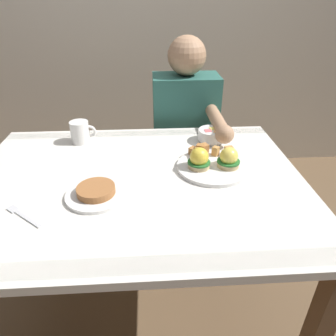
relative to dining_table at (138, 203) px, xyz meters
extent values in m
plane|color=brown|center=(0.00, 0.00, -0.63)|extent=(6.00, 6.00, 0.00)
cube|color=white|center=(0.00, 0.00, 0.09)|extent=(1.20, 0.90, 0.03)
cube|color=#3F7F51|center=(0.00, -0.40, 0.10)|extent=(1.20, 0.06, 0.00)
cube|color=#3F7F51|center=(0.00, 0.40, 0.10)|extent=(1.20, 0.06, 0.00)
cube|color=brown|center=(-0.55, 0.40, -0.28)|extent=(0.06, 0.06, 0.71)
cube|color=brown|center=(0.55, 0.40, -0.28)|extent=(0.06, 0.06, 0.71)
cylinder|color=white|center=(0.29, 0.05, 0.11)|extent=(0.27, 0.27, 0.01)
cylinder|color=tan|center=(0.23, 0.04, 0.13)|extent=(0.08, 0.08, 0.02)
cylinder|color=#286B2D|center=(0.23, 0.04, 0.14)|extent=(0.08, 0.08, 0.01)
sphere|color=yellow|center=(0.23, 0.04, 0.16)|extent=(0.07, 0.07, 0.07)
cylinder|color=tan|center=(0.34, 0.04, 0.13)|extent=(0.08, 0.08, 0.02)
cylinder|color=#286B2D|center=(0.34, 0.04, 0.14)|extent=(0.08, 0.08, 0.01)
sphere|color=#F7DB56|center=(0.34, 0.04, 0.16)|extent=(0.07, 0.07, 0.07)
cube|color=#AD7038|center=(0.26, 0.15, 0.14)|extent=(0.03, 0.03, 0.04)
cube|color=tan|center=(0.24, 0.12, 0.14)|extent=(0.03, 0.03, 0.03)
cube|color=tan|center=(0.36, 0.13, 0.14)|extent=(0.03, 0.03, 0.04)
cube|color=#AD7038|center=(0.25, 0.15, 0.14)|extent=(0.04, 0.04, 0.03)
cube|color=#B77A42|center=(0.27, 0.17, 0.14)|extent=(0.04, 0.04, 0.03)
cube|color=#AD7038|center=(0.25, 0.15, 0.14)|extent=(0.04, 0.04, 0.04)
cube|color=tan|center=(0.31, 0.13, 0.14)|extent=(0.03, 0.03, 0.04)
cube|color=#AD7038|center=(0.23, 0.15, 0.13)|extent=(0.04, 0.04, 0.03)
cylinder|color=white|center=(0.33, 0.29, 0.11)|extent=(0.10, 0.10, 0.01)
cylinder|color=white|center=(0.33, 0.29, 0.14)|extent=(0.12, 0.12, 0.04)
cube|color=#EA6B70|center=(0.31, 0.28, 0.15)|extent=(0.03, 0.03, 0.03)
cube|color=#B7E093|center=(0.33, 0.29, 0.14)|extent=(0.04, 0.04, 0.03)
cube|color=#F4DB66|center=(0.33, 0.30, 0.15)|extent=(0.03, 0.03, 0.03)
cube|color=#F4A85B|center=(0.34, 0.27, 0.15)|extent=(0.03, 0.03, 0.02)
cylinder|color=white|center=(-0.25, 0.32, 0.15)|extent=(0.08, 0.08, 0.09)
cylinder|color=black|center=(-0.25, 0.32, 0.20)|extent=(0.07, 0.07, 0.01)
torus|color=white|center=(-0.21, 0.32, 0.16)|extent=(0.06, 0.02, 0.06)
cube|color=silver|center=(-0.31, -0.21, 0.11)|extent=(0.10, 0.09, 0.00)
cube|color=silver|center=(-0.37, -0.16, 0.11)|extent=(0.04, 0.04, 0.00)
cylinder|color=white|center=(-0.13, -0.10, 0.11)|extent=(0.20, 0.20, 0.01)
cylinder|color=#A36638|center=(-0.13, -0.10, 0.13)|extent=(0.12, 0.12, 0.02)
cylinder|color=#33333D|center=(0.16, 0.53, -0.41)|extent=(0.11, 0.11, 0.45)
cylinder|color=#33333D|center=(0.34, 0.53, -0.41)|extent=(0.11, 0.11, 0.45)
cube|color=#2D665B|center=(0.25, 0.63, 0.07)|extent=(0.34, 0.20, 0.50)
sphere|color=tan|center=(0.25, 0.63, 0.41)|extent=(0.19, 0.19, 0.19)
cylinder|color=tan|center=(0.37, 0.38, 0.17)|extent=(0.06, 0.30, 0.06)
sphere|color=tan|center=(0.37, 0.23, 0.17)|extent=(0.08, 0.08, 0.08)
camera|label=1|loc=(0.06, -0.93, 0.69)|focal=32.85mm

